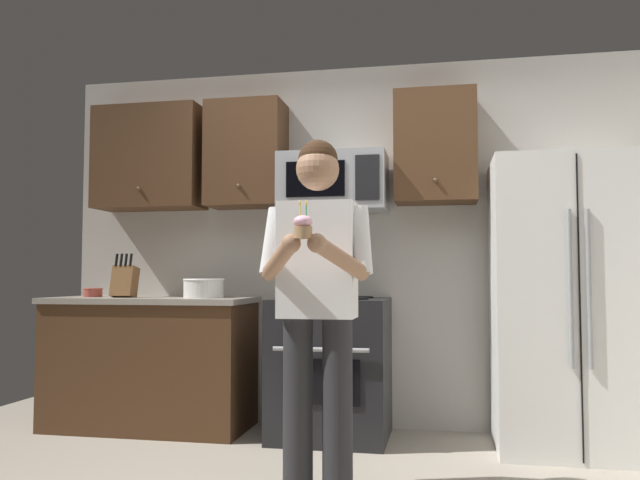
{
  "coord_description": "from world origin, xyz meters",
  "views": [
    {
      "loc": [
        0.6,
        -2.88,
        1.06
      ],
      "look_at": [
        -0.01,
        0.27,
        1.25
      ],
      "focal_mm": 35.9,
      "sensor_mm": 36.0,
      "label": 1
    }
  ],
  "objects_px": {
    "refrigerator": "(568,304)",
    "cupcake": "(303,226)",
    "microwave": "(334,183)",
    "knife_block": "(125,281)",
    "bowl_small_colored": "(93,292)",
    "person": "(317,291)",
    "bowl_large_white": "(204,288)",
    "oven_range": "(331,368)"
  },
  "relations": [
    {
      "from": "refrigerator",
      "to": "person",
      "type": "distance_m",
      "value": 1.74
    },
    {
      "from": "cupcake",
      "to": "bowl_small_colored",
      "type": "bearing_deg",
      "value": 142.3
    },
    {
      "from": "microwave",
      "to": "cupcake",
      "type": "height_order",
      "value": "microwave"
    },
    {
      "from": "refrigerator",
      "to": "bowl_large_white",
      "type": "bearing_deg",
      "value": 179.15
    },
    {
      "from": "bowl_small_colored",
      "to": "cupcake",
      "type": "xyz_separation_m",
      "value": [
        1.9,
        -1.46,
        0.34
      ]
    },
    {
      "from": "microwave",
      "to": "refrigerator",
      "type": "height_order",
      "value": "microwave"
    },
    {
      "from": "bowl_large_white",
      "to": "cupcake",
      "type": "xyz_separation_m",
      "value": [
        1.03,
        -1.42,
        0.3
      ]
    },
    {
      "from": "oven_range",
      "to": "person",
      "type": "height_order",
      "value": "person"
    },
    {
      "from": "microwave",
      "to": "knife_block",
      "type": "xyz_separation_m",
      "value": [
        -1.48,
        -0.15,
        -0.69
      ]
    },
    {
      "from": "oven_range",
      "to": "knife_block",
      "type": "bearing_deg",
      "value": -178.86
    },
    {
      "from": "bowl_small_colored",
      "to": "knife_block",
      "type": "bearing_deg",
      "value": -13.23
    },
    {
      "from": "refrigerator",
      "to": "cupcake",
      "type": "distance_m",
      "value": 1.99
    },
    {
      "from": "cupcake",
      "to": "person",
      "type": "bearing_deg",
      "value": 90.0
    },
    {
      "from": "oven_range",
      "to": "cupcake",
      "type": "relative_size",
      "value": 5.36
    },
    {
      "from": "knife_block",
      "to": "bowl_small_colored",
      "type": "xyz_separation_m",
      "value": [
        -0.29,
        0.07,
        -0.08
      ]
    },
    {
      "from": "knife_block",
      "to": "bowl_small_colored",
      "type": "bearing_deg",
      "value": 166.77
    },
    {
      "from": "microwave",
      "to": "bowl_large_white",
      "type": "relative_size",
      "value": 2.57
    },
    {
      "from": "bowl_small_colored",
      "to": "cupcake",
      "type": "height_order",
      "value": "cupcake"
    },
    {
      "from": "knife_block",
      "to": "cupcake",
      "type": "xyz_separation_m",
      "value": [
        1.61,
        -1.4,
        0.26
      ]
    },
    {
      "from": "bowl_large_white",
      "to": "person",
      "type": "relative_size",
      "value": 0.16
    },
    {
      "from": "microwave",
      "to": "person",
      "type": "relative_size",
      "value": 0.42
    },
    {
      "from": "cupcake",
      "to": "refrigerator",
      "type": "bearing_deg",
      "value": 45.29
    },
    {
      "from": "oven_range",
      "to": "person",
      "type": "relative_size",
      "value": 0.53
    },
    {
      "from": "bowl_large_white",
      "to": "refrigerator",
      "type": "bearing_deg",
      "value": -0.85
    },
    {
      "from": "bowl_large_white",
      "to": "oven_range",
      "type": "bearing_deg",
      "value": 0.23
    },
    {
      "from": "microwave",
      "to": "knife_block",
      "type": "distance_m",
      "value": 1.64
    },
    {
      "from": "bowl_small_colored",
      "to": "microwave",
      "type": "bearing_deg",
      "value": 2.64
    },
    {
      "from": "knife_block",
      "to": "bowl_small_colored",
      "type": "distance_m",
      "value": 0.3
    },
    {
      "from": "microwave",
      "to": "bowl_large_white",
      "type": "distance_m",
      "value": 1.17
    },
    {
      "from": "bowl_large_white",
      "to": "person",
      "type": "xyz_separation_m",
      "value": [
        1.03,
        -1.09,
        0.0
      ]
    },
    {
      "from": "knife_block",
      "to": "bowl_large_white",
      "type": "distance_m",
      "value": 0.59
    },
    {
      "from": "bowl_small_colored",
      "to": "person",
      "type": "height_order",
      "value": "person"
    },
    {
      "from": "knife_block",
      "to": "refrigerator",
      "type": "bearing_deg",
      "value": -0.19
    },
    {
      "from": "bowl_large_white",
      "to": "person",
      "type": "distance_m",
      "value": 1.5
    },
    {
      "from": "bowl_large_white",
      "to": "knife_block",
      "type": "bearing_deg",
      "value": -177.48
    },
    {
      "from": "microwave",
      "to": "cupcake",
      "type": "bearing_deg",
      "value": -85.35
    },
    {
      "from": "oven_range",
      "to": "knife_block",
      "type": "relative_size",
      "value": 2.91
    },
    {
      "from": "bowl_small_colored",
      "to": "person",
      "type": "relative_size",
      "value": 0.08
    },
    {
      "from": "refrigerator",
      "to": "cupcake",
      "type": "height_order",
      "value": "refrigerator"
    },
    {
      "from": "oven_range",
      "to": "bowl_small_colored",
      "type": "xyz_separation_m",
      "value": [
        -1.77,
        0.04,
        0.49
      ]
    },
    {
      "from": "knife_block",
      "to": "cupcake",
      "type": "relative_size",
      "value": 1.84
    },
    {
      "from": "person",
      "to": "knife_block",
      "type": "bearing_deg",
      "value": 146.43
    }
  ]
}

